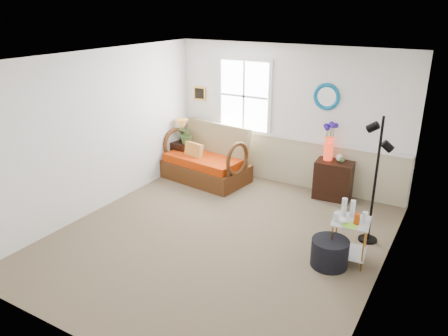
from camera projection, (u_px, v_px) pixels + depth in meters
The scene contains 19 objects.
floor at pixel (218, 238), 6.45m from camera, with size 4.50×5.00×0.01m, color brown.
ceiling at pixel (217, 58), 5.53m from camera, with size 4.50×5.00×0.01m, color white.
walls at pixel (218, 155), 5.99m from camera, with size 4.51×5.01×2.60m.
wainscot at pixel (285, 161), 8.30m from camera, with size 4.46×0.02×0.90m, color #B6AD89.
chair_rail at pixel (286, 137), 8.12m from camera, with size 4.46×0.04×0.06m, color white.
window at pixel (244, 96), 8.31m from camera, with size 1.14×0.06×1.44m, color white, non-canonical shape.
picture at pixel (200, 93), 8.81m from camera, with size 0.28×0.03×0.28m, color gold.
mirror at pixel (327, 97), 7.50m from camera, with size 0.47×0.47×0.07m, color #047AB0.
loveseat at pixel (205, 154), 8.42m from camera, with size 1.62×0.92×1.06m, color #492B11, non-canonical shape.
throw_pillow at pixel (193, 153), 8.42m from camera, with size 0.40×0.10×0.40m, color #B94F1C, non-canonical shape.
lamp_stand at pixel (183, 157), 8.92m from camera, with size 0.35×0.35×0.62m, color black, non-canonical shape.
table_lamp at pixel (182, 131), 8.77m from camera, with size 0.26×0.26×0.47m, color #BA7731, non-canonical shape.
potted_plant at pixel (187, 136), 8.68m from camera, with size 0.35×0.39×0.31m, color #487036.
cabinet at pixel (333, 180), 7.68m from camera, with size 0.64×0.41×0.68m, color black, non-canonical shape.
flower_vase at pixel (329, 141), 7.54m from camera, with size 0.20×0.20×0.67m, color red, non-canonical shape.
side_table at pixel (349, 241), 5.80m from camera, with size 0.47×0.47×0.60m, color #B16D29, non-canonical shape.
tabletop_items at pixel (351, 212), 5.65m from camera, with size 0.41×0.41×0.25m, color silver, non-canonical shape.
floor_lamp at pixel (375, 182), 6.07m from camera, with size 0.27×0.27×1.87m, color black, non-canonical shape.
ottoman at pixel (330, 253), 5.72m from camera, with size 0.49×0.49×0.38m, color black.
Camera 1 is at (2.94, -4.85, 3.26)m, focal length 35.00 mm.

